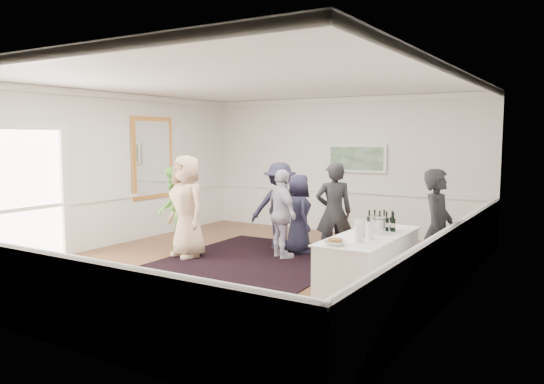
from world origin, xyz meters
The scene contains 23 objects.
floor centered at (0.00, 0.00, 0.00)m, with size 8.00×8.00×0.00m, color brown.
ceiling centered at (0.00, 0.00, 3.20)m, with size 7.00×8.00×0.02m, color white.
wall_left centered at (-3.50, 0.00, 1.60)m, with size 0.02×8.00×3.20m, color white.
wall_right centered at (3.50, 0.00, 1.60)m, with size 0.02×8.00×3.20m, color white.
wall_back centered at (0.00, 4.00, 1.60)m, with size 7.00×0.02×3.20m, color white.
wall_front centered at (0.00, -4.00, 1.60)m, with size 7.00×0.02×3.20m, color white.
wainscoting centered at (0.00, 0.00, 0.50)m, with size 7.00×8.00×1.00m, color white, non-canonical shape.
mirror centered at (-3.45, 1.30, 1.80)m, with size 0.05×1.25×1.85m.
doorway centered at (-3.45, -1.90, 1.42)m, with size 0.10×1.78×2.56m.
landscape_painting centered at (0.40, 3.95, 1.78)m, with size 1.44×0.06×0.66m.
area_rug centered at (-0.09, 0.31, 0.01)m, with size 3.16×4.15×0.02m, color black.
serving_table centered at (2.46, -0.47, 0.45)m, with size 0.84×2.19×0.89m.
bartender centered at (3.20, 0.34, 0.91)m, with size 0.66×0.43×1.81m, color black.
guest_tan centered at (-1.39, 0.06, 0.97)m, with size 0.94×0.61×1.93m, color tan.
guest_green centered at (-1.94, 0.30, 0.85)m, with size 0.83×0.65×1.71m, color #6ABF4C.
guest_lilac centered at (0.19, 0.91, 0.84)m, with size 0.98×0.41×1.68m, color silver.
guest_dark_a centered at (-0.27, 1.60, 0.88)m, with size 1.14×0.65×1.76m, color #1F1E33.
guest_dark_b centered at (1.12, 1.18, 0.91)m, with size 0.66×0.44×1.82m, color black.
guest_navy centered at (0.24, 1.46, 0.78)m, with size 0.76×0.49×1.55m, color #1F1E33.
wine_bottles centered at (2.47, 0.01, 1.04)m, with size 0.44×0.25×0.31m.
juice_pitchers centered at (2.46, -0.76, 1.01)m, with size 0.31×0.59×0.24m.
ice_bucket centered at (2.50, -0.28, 1.00)m, with size 0.26×0.26×0.24m, color silver.
nut_bowl centered at (2.33, -1.36, 0.93)m, with size 0.29×0.29×0.08m.
Camera 1 is at (5.17, -7.52, 2.28)m, focal length 35.00 mm.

